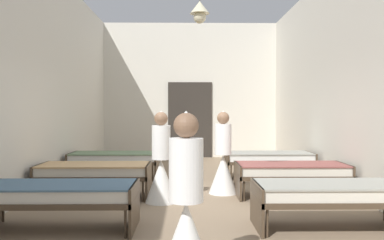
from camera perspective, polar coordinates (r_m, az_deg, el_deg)
name	(u,v)px	position (r m, az deg, el deg)	size (l,w,h in m)	color
ground_plane	(193,200)	(7.11, 0.16, -11.17)	(6.10, 12.55, 0.10)	#8C755B
room_shell	(192,78)	(8.21, 0.02, 5.92)	(5.90, 12.15, 4.29)	silver
bed_left_row_0	(60,195)	(5.39, -18.13, -9.97)	(1.90, 0.84, 0.57)	#473828
bed_right_row_0	(330,194)	(5.46, 18.92, -9.82)	(1.90, 0.84, 0.57)	#473828
bed_left_row_1	(94,172)	(7.20, -13.59, -7.10)	(1.90, 0.84, 0.57)	#473828
bed_right_row_1	(291,171)	(7.26, 13.81, -7.04)	(1.90, 0.84, 0.57)	#473828
bed_left_row_2	(114,159)	(9.05, -10.92, -5.38)	(1.90, 0.84, 0.57)	#473828
bed_right_row_2	(269,158)	(9.09, 10.78, -5.34)	(1.90, 0.84, 0.57)	#473828
nurse_near_aisle	(186,221)	(3.61, -0.83, -14.07)	(0.52, 0.52, 1.49)	white
nurse_mid_aisle	(223,164)	(7.33, 4.40, -6.21)	(0.52, 0.52, 1.49)	white
nurse_far_aisle	(161,170)	(6.62, -4.37, -7.02)	(0.52, 0.52, 1.49)	white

